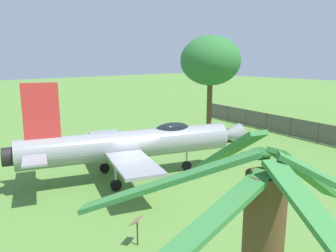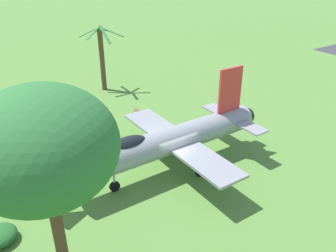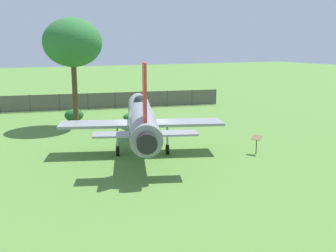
{
  "view_description": "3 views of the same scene",
  "coord_description": "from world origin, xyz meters",
  "px_view_note": "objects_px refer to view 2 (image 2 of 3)",
  "views": [
    {
      "loc": [
        -10.63,
        -15.04,
        6.92
      ],
      "look_at": [
        3.72,
        0.81,
        2.5
      ],
      "focal_mm": 35.02,
      "sensor_mm": 36.0,
      "label": 1
    },
    {
      "loc": [
        14.3,
        10.38,
        12.03
      ],
      "look_at": [
        -0.39,
        -0.35,
        2.79
      ],
      "focal_mm": 36.83,
      "sensor_mm": 36.0,
      "label": 2
    },
    {
      "loc": [
        -22.35,
        9.08,
        6.58
      ],
      "look_at": [
        -0.8,
        -1.46,
        1.56
      ],
      "focal_mm": 41.67,
      "sensor_mm": 36.0,
      "label": 3
    }
  ],
  "objects_px": {
    "display_jet": "(164,142)",
    "info_plaque": "(137,112)",
    "shade_tree": "(43,149)",
    "palm_tree": "(102,57)"
  },
  "relations": [
    {
      "from": "palm_tree",
      "to": "info_plaque",
      "type": "bearing_deg",
      "value": 63.57
    },
    {
      "from": "display_jet",
      "to": "palm_tree",
      "type": "height_order",
      "value": "palm_tree"
    },
    {
      "from": "display_jet",
      "to": "info_plaque",
      "type": "height_order",
      "value": "display_jet"
    },
    {
      "from": "shade_tree",
      "to": "info_plaque",
      "type": "relative_size",
      "value": 7.6
    },
    {
      "from": "shade_tree",
      "to": "palm_tree",
      "type": "distance_m",
      "value": 23.05
    },
    {
      "from": "display_jet",
      "to": "shade_tree",
      "type": "distance_m",
      "value": 10.32
    },
    {
      "from": "palm_tree",
      "to": "info_plaque",
      "type": "xyz_separation_m",
      "value": [
        3.63,
        7.31,
        -2.32
      ]
    },
    {
      "from": "shade_tree",
      "to": "info_plaque",
      "type": "xyz_separation_m",
      "value": [
        -13.25,
        -7.98,
        -5.86
      ]
    },
    {
      "from": "display_jet",
      "to": "info_plaque",
      "type": "relative_size",
      "value": 11.97
    },
    {
      "from": "display_jet",
      "to": "shade_tree",
      "type": "xyz_separation_m",
      "value": [
        8.97,
        2.14,
        4.62
      ]
    }
  ]
}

